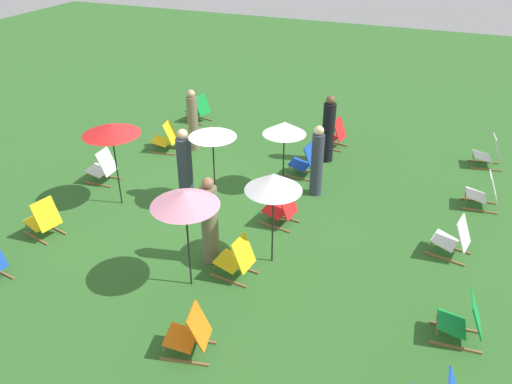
{
  "coord_description": "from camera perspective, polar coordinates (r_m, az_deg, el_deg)",
  "views": [
    {
      "loc": [
        8.83,
        4.78,
        5.96
      ],
      "look_at": [
        0.0,
        1.2,
        0.5
      ],
      "focal_mm": 36.06,
      "sensor_mm": 36.0,
      "label": 1
    }
  ],
  "objects": [
    {
      "name": "umbrella_4",
      "position": [
        8.88,
        1.95,
        1.11
      ],
      "size": [
        1.02,
        1.02,
        1.86
      ],
      "color": "black",
      "rests_on": "ground"
    },
    {
      "name": "umbrella_0",
      "position": [
        11.45,
        3.18,
        7.1
      ],
      "size": [
        0.98,
        0.98,
        1.69
      ],
      "color": "black",
      "rests_on": "ground"
    },
    {
      "name": "deckchair_12",
      "position": [
        15.91,
        -6.35,
        9.06
      ],
      "size": [
        0.65,
        0.85,
        0.83
      ],
      "rotation": [
        0.0,
        0.0,
        -0.25
      ],
      "color": "olive",
      "rests_on": "ground"
    },
    {
      "name": "deckchair_0",
      "position": [
        7.92,
        -7.29,
        -15.36
      ],
      "size": [
        0.63,
        0.84,
        0.83
      ],
      "rotation": [
        0.0,
        0.0,
        0.21
      ],
      "color": "olive",
      "rests_on": "ground"
    },
    {
      "name": "deckchair_1",
      "position": [
        14.26,
        24.5,
        3.93
      ],
      "size": [
        0.59,
        0.83,
        0.83
      ],
      "rotation": [
        0.0,
        0.0,
        0.16
      ],
      "color": "olive",
      "rests_on": "ground"
    },
    {
      "name": "deckchair_2",
      "position": [
        8.65,
        22.02,
        -13.14
      ],
      "size": [
        0.53,
        0.8,
        0.83
      ],
      "rotation": [
        0.0,
        0.0,
        0.08
      ],
      "color": "olive",
      "rests_on": "ground"
    },
    {
      "name": "ground_plane",
      "position": [
        11.67,
        -5.47,
        -1.03
      ],
      "size": [
        40.0,
        40.0,
        0.0
      ],
      "primitive_type": "plane",
      "color": "#2D6026"
    },
    {
      "name": "person_3",
      "position": [
        13.25,
        8.03,
        6.76
      ],
      "size": [
        0.44,
        0.44,
        1.76
      ],
      "rotation": [
        0.0,
        0.0,
        0.93
      ],
      "color": "black",
      "rests_on": "ground"
    },
    {
      "name": "deckchair_3",
      "position": [
        11.13,
        -22.5,
        -2.84
      ],
      "size": [
        0.63,
        0.85,
        0.83
      ],
      "rotation": [
        0.0,
        0.0,
        -0.22
      ],
      "color": "olive",
      "rests_on": "ground"
    },
    {
      "name": "deckchair_8",
      "position": [
        14.04,
        -9.97,
        5.89
      ],
      "size": [
        0.59,
        0.83,
        0.83
      ],
      "rotation": [
        0.0,
        0.0,
        0.17
      ],
      "color": "olive",
      "rests_on": "ground"
    },
    {
      "name": "deckchair_6",
      "position": [
        12.28,
        24.01,
        -0.05
      ],
      "size": [
        0.53,
        0.79,
        0.83
      ],
      "rotation": [
        0.0,
        0.0,
        0.07
      ],
      "color": "olive",
      "rests_on": "ground"
    },
    {
      "name": "deckchair_9",
      "position": [
        9.23,
        -2.17,
        -7.45
      ],
      "size": [
        0.55,
        0.81,
        0.83
      ],
      "rotation": [
        0.0,
        0.0,
        -0.11
      ],
      "color": "olive",
      "rests_on": "ground"
    },
    {
      "name": "deckchair_5",
      "position": [
        14.23,
        8.67,
        6.34
      ],
      "size": [
        0.6,
        0.83,
        0.83
      ],
      "rotation": [
        0.0,
        0.0,
        -0.18
      ],
      "color": "olive",
      "rests_on": "ground"
    },
    {
      "name": "person_4",
      "position": [
        11.51,
        -7.91,
        2.82
      ],
      "size": [
        0.46,
        0.46,
        1.68
      ],
      "rotation": [
        0.0,
        0.0,
        3.69
      ],
      "color": "#333847",
      "rests_on": "ground"
    },
    {
      "name": "deckchair_10",
      "position": [
        10.66,
        2.87,
        -1.84
      ],
      "size": [
        0.59,
        0.82,
        0.83
      ],
      "rotation": [
        0.0,
        0.0,
        -0.16
      ],
      "color": "olive",
      "rests_on": "ground"
    },
    {
      "name": "umbrella_1",
      "position": [
        11.16,
        -15.8,
        6.73
      ],
      "size": [
        1.21,
        1.21,
        1.91
      ],
      "color": "black",
      "rests_on": "ground"
    },
    {
      "name": "umbrella_3",
      "position": [
        10.79,
        -4.86,
        6.63
      ],
      "size": [
        1.02,
        1.02,
        1.84
      ],
      "color": "black",
      "rests_on": "ground"
    },
    {
      "name": "deckchair_13",
      "position": [
        12.59,
        5.48,
        3.33
      ],
      "size": [
        0.53,
        0.79,
        0.83
      ],
      "rotation": [
        0.0,
        0.0,
        -0.07
      ],
      "color": "olive",
      "rests_on": "ground"
    },
    {
      "name": "person_2",
      "position": [
        11.63,
        6.79,
        3.3
      ],
      "size": [
        0.39,
        0.39,
        1.68
      ],
      "rotation": [
        0.0,
        0.0,
        5.53
      ],
      "color": "#333847",
      "rests_on": "ground"
    },
    {
      "name": "person_0",
      "position": [
        9.39,
        -5.15,
        -3.42
      ],
      "size": [
        0.44,
        0.44,
        1.76
      ],
      "rotation": [
        0.0,
        0.0,
        2.36
      ],
      "color": "#72664C",
      "rests_on": "ground"
    },
    {
      "name": "deckchair_7",
      "position": [
        12.8,
        -16.67,
        2.6
      ],
      "size": [
        0.5,
        0.77,
        0.83
      ],
      "rotation": [
        0.0,
        0.0,
        0.03
      ],
      "color": "olive",
      "rests_on": "ground"
    },
    {
      "name": "person_1",
      "position": [
        13.89,
        -7.02,
        7.77
      ],
      "size": [
        0.34,
        0.34,
        1.67
      ],
      "rotation": [
        0.0,
        0.0,
        0.25
      ],
      "color": "#72664C",
      "rests_on": "ground"
    },
    {
      "name": "deckchair_11",
      "position": [
        10.42,
        21.09,
        -4.88
      ],
      "size": [
        0.62,
        0.84,
        0.83
      ],
      "rotation": [
        0.0,
        0.0,
        -0.21
      ],
      "color": "olive",
      "rests_on": "ground"
    },
    {
      "name": "umbrella_2",
      "position": [
        8.34,
        -7.91,
        -0.73
      ],
      "size": [
        1.14,
        1.14,
        1.89
      ],
      "color": "black",
      "rests_on": "ground"
    }
  ]
}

